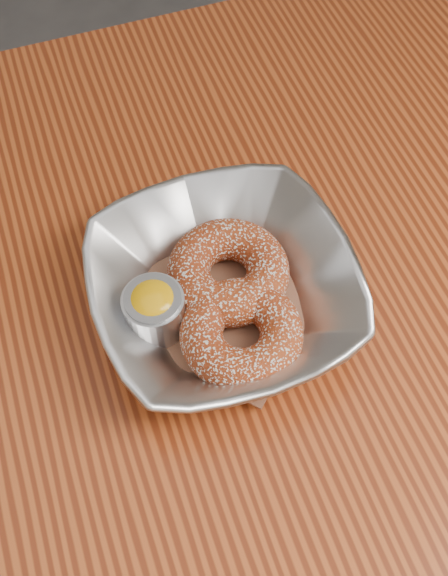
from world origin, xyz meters
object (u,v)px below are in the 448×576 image
object	(u,v)px
ramekin	(154,309)
table	(149,385)
donut_front	(241,334)
donut_back	(228,272)
serving_bowl	(224,290)

from	to	relation	value
ramekin	table	bearing A→B (deg)	-169.49
table	donut_front	distance (m)	0.15
table	donut_back	size ratio (longest dim) A/B	11.55
donut_back	ramekin	distance (m)	0.07
ramekin	serving_bowl	bearing A→B (deg)	1.87
table	donut_back	distance (m)	0.16
donut_back	donut_front	distance (m)	0.06
serving_bowl	donut_front	distance (m)	0.04
donut_front	ramekin	xyz separation A→B (m)	(-0.06, 0.04, 0.01)
donut_front	ramekin	world-z (taller)	ramekin
donut_front	ramekin	bearing A→B (deg)	145.22
table	ramekin	xyz separation A→B (m)	(0.02, 0.00, 0.13)
table	donut_front	bearing A→B (deg)	-25.88
donut_back	ramekin	bearing A→B (deg)	-166.30
donut_front	ramekin	size ratio (longest dim) A/B	1.97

